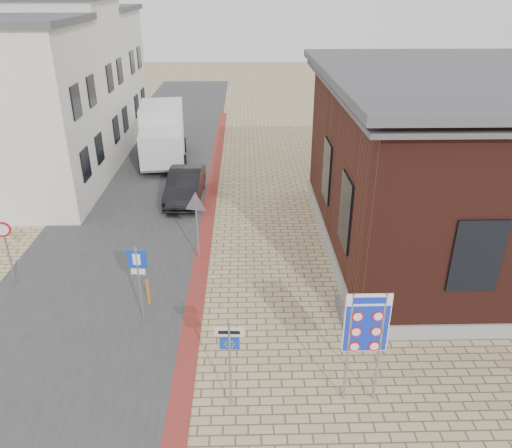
# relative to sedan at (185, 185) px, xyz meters

# --- Properties ---
(ground) EXTENTS (120.00, 120.00, 0.00)m
(ground) POSITION_rel_sedan_xyz_m (3.20, -11.87, -0.74)
(ground) COLOR tan
(ground) RESTS_ON ground
(road_strip) EXTENTS (7.00, 60.00, 0.02)m
(road_strip) POSITION_rel_sedan_xyz_m (-2.30, 3.13, -0.73)
(road_strip) COLOR #38383A
(road_strip) RESTS_ON ground
(curb_strip) EXTENTS (0.60, 40.00, 0.02)m
(curb_strip) POSITION_rel_sedan_xyz_m (1.20, -1.87, -0.72)
(curb_strip) COLOR maroon
(curb_strip) RESTS_ON ground
(brick_building) EXTENTS (13.00, 13.00, 6.80)m
(brick_building) POSITION_rel_sedan_xyz_m (12.19, -4.87, 2.75)
(brick_building) COLOR gray
(brick_building) RESTS_ON ground
(townhouse_near) EXTENTS (7.40, 6.40, 8.30)m
(townhouse_near) POSITION_rel_sedan_xyz_m (-7.79, 0.13, 3.43)
(townhouse_near) COLOR silver
(townhouse_near) RESTS_ON ground
(townhouse_mid) EXTENTS (7.40, 6.40, 9.10)m
(townhouse_mid) POSITION_rel_sedan_xyz_m (-7.79, 6.13, 3.83)
(townhouse_mid) COLOR silver
(townhouse_mid) RESTS_ON ground
(townhouse_far) EXTENTS (7.40, 6.40, 8.30)m
(townhouse_far) POSITION_rel_sedan_xyz_m (-7.79, 12.13, 3.43)
(townhouse_far) COLOR silver
(townhouse_far) RESTS_ON ground
(bike_rack) EXTENTS (0.08, 1.80, 0.60)m
(bike_rack) POSITION_rel_sedan_xyz_m (5.85, -9.67, -0.47)
(bike_rack) COLOR slate
(bike_rack) RESTS_ON ground
(sedan) EXTENTS (1.70, 4.51, 1.47)m
(sedan) POSITION_rel_sedan_xyz_m (0.00, 0.00, 0.00)
(sedan) COLOR black
(sedan) RESTS_ON ground
(box_truck) EXTENTS (3.10, 6.28, 3.16)m
(box_truck) POSITION_rel_sedan_xyz_m (-1.90, 6.07, 0.90)
(box_truck) COLOR slate
(box_truck) RESTS_ON ground
(border_sign) EXTENTS (1.08, 0.07, 3.16)m
(border_sign) POSITION_rel_sedan_xyz_m (5.70, -13.19, 1.55)
(border_sign) COLOR gray
(border_sign) RESTS_ON ground
(essen_sign) EXTENTS (0.69, 0.07, 2.57)m
(essen_sign) POSITION_rel_sedan_xyz_m (2.49, -13.37, 0.98)
(essen_sign) COLOR gray
(essen_sign) RESTS_ON ground
(parking_sign) EXTENTS (0.58, 0.10, 2.63)m
(parking_sign) POSITION_rel_sedan_xyz_m (-0.30, -9.87, 1.06)
(parking_sign) COLOR gray
(parking_sign) RESTS_ON ground
(yield_sign) EXTENTS (0.93, 0.30, 2.68)m
(yield_sign) POSITION_rel_sedan_xyz_m (1.09, -5.87, 1.32)
(yield_sign) COLOR gray
(yield_sign) RESTS_ON ground
(speed_sign) EXTENTS (0.54, 0.16, 2.33)m
(speed_sign) POSITION_rel_sedan_xyz_m (-5.30, -7.37, 0.82)
(speed_sign) COLOR gray
(speed_sign) RESTS_ON ground
(bollard) EXTENTS (0.10, 0.10, 0.92)m
(bollard) POSITION_rel_sedan_xyz_m (-0.30, -8.89, -0.28)
(bollard) COLOR orange
(bollard) RESTS_ON ground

